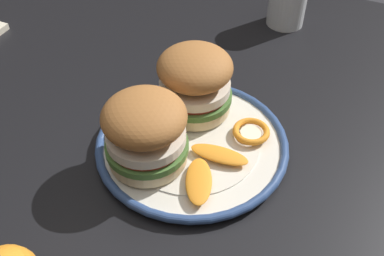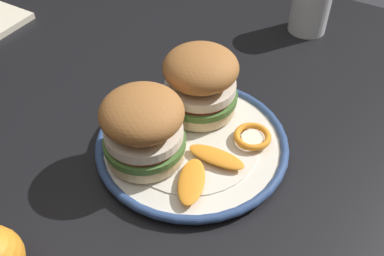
# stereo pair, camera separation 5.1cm
# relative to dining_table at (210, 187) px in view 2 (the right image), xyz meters

# --- Properties ---
(dining_table) EXTENTS (1.46, 1.07, 0.73)m
(dining_table) POSITION_rel_dining_table_xyz_m (0.00, 0.00, 0.00)
(dining_table) COLOR black
(dining_table) RESTS_ON ground
(dinner_plate) EXTENTS (0.27, 0.27, 0.02)m
(dinner_plate) POSITION_rel_dining_table_xyz_m (-0.03, -0.01, 0.09)
(dinner_plate) COLOR silver
(dinner_plate) RESTS_ON dining_table
(sandwich_half_left) EXTENTS (0.12, 0.12, 0.10)m
(sandwich_half_left) POSITION_rel_dining_table_xyz_m (-0.07, -0.06, 0.15)
(sandwich_half_left) COLOR beige
(sandwich_half_left) RESTS_ON dinner_plate
(sandwich_half_right) EXTENTS (0.13, 0.13, 0.10)m
(sandwich_half_right) POSITION_rel_dining_table_xyz_m (-0.05, 0.05, 0.15)
(sandwich_half_right) COLOR beige
(sandwich_half_right) RESTS_ON dinner_plate
(orange_peel_curled) EXTENTS (0.07, 0.07, 0.01)m
(orange_peel_curled) POSITION_rel_dining_table_xyz_m (0.04, 0.04, 0.10)
(orange_peel_curled) COLOR orange
(orange_peel_curled) RESTS_ON dinner_plate
(orange_peel_strip_long) EXTENTS (0.08, 0.03, 0.01)m
(orange_peel_strip_long) POSITION_rel_dining_table_xyz_m (0.02, -0.02, 0.10)
(orange_peel_strip_long) COLOR orange
(orange_peel_strip_long) RESTS_ON dinner_plate
(orange_peel_strip_short) EXTENTS (0.06, 0.08, 0.01)m
(orange_peel_strip_short) POSITION_rel_dining_table_xyz_m (0.01, -0.08, 0.10)
(orange_peel_strip_short) COLOR orange
(orange_peel_strip_short) RESTS_ON dinner_plate
(drinking_glass) EXTENTS (0.07, 0.07, 0.11)m
(drinking_glass) POSITION_rel_dining_table_xyz_m (0.00, 0.37, 0.13)
(drinking_glass) COLOR white
(drinking_glass) RESTS_ON dining_table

